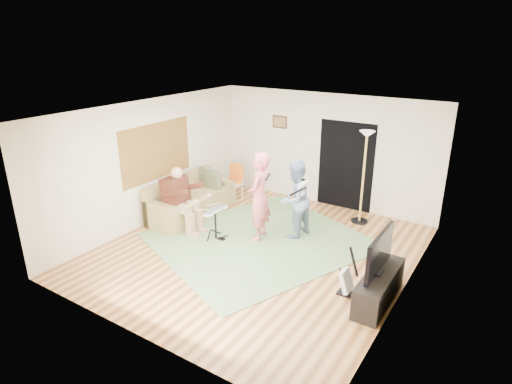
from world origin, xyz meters
TOP-DOWN VIEW (x-y plane):
  - floor at (0.00, 0.00)m, footprint 6.00×6.00m
  - walls at (0.00, 0.00)m, footprint 5.50×6.00m
  - ceiling at (0.00, 0.00)m, footprint 6.00×6.00m
  - window_blinds at (-2.74, 0.20)m, footprint 0.00×2.05m
  - doorway at (0.55, 2.99)m, footprint 2.10×0.00m
  - picture_frame at (-1.25, 2.99)m, footprint 0.42×0.03m
  - area_rug at (-0.20, 0.38)m, footprint 4.70×4.91m
  - sofa at (-2.30, 0.63)m, footprint 0.90×2.18m
  - drummer at (-1.87, -0.02)m, footprint 0.89×0.50m
  - drum_kit at (-1.00, -0.02)m, footprint 0.37×0.66m
  - singer at (-0.27, 0.48)m, footprint 0.60×0.76m
  - microphone at (-0.07, 0.48)m, footprint 0.06×0.06m
  - guitarist at (0.28, 0.97)m, footprint 0.74×0.88m
  - guitar_held at (0.48, 0.97)m, footprint 0.17×0.61m
  - guitar_spare at (2.00, -0.48)m, footprint 0.31×0.28m
  - torchiere_lamp at (1.19, 2.39)m, footprint 0.37×0.37m
  - dining_chair at (-1.99, 2.01)m, footprint 0.39×0.41m
  - tv_cabinet at (2.50, -0.38)m, footprint 0.40×1.40m
  - television at (2.45, -0.38)m, footprint 0.06×1.11m

SIDE VIEW (x-z plane):
  - floor at x=0.00m, z-range 0.00..0.00m
  - area_rug at x=-0.20m, z-range 0.00..0.02m
  - guitar_spare at x=2.00m, z-range -0.19..0.68m
  - tv_cabinet at x=2.50m, z-range 0.00..0.50m
  - sofa at x=-2.30m, z-range -0.15..0.74m
  - drum_kit at x=-1.00m, z-range -0.04..0.63m
  - dining_chair at x=-1.99m, z-range -0.13..0.78m
  - drummer at x=-1.87m, z-range -0.15..1.22m
  - guitarist at x=0.28m, z-range 0.00..1.62m
  - television at x=2.45m, z-range 0.53..1.17m
  - singer at x=-0.27m, z-range 0.00..1.83m
  - doorway at x=0.55m, z-range 0.00..2.10m
  - guitar_held at x=0.48m, z-range 0.97..1.23m
  - walls at x=0.00m, z-range 0.00..2.70m
  - microphone at x=-0.07m, z-range 1.24..1.48m
  - torchiere_lamp at x=1.19m, z-range 0.38..2.45m
  - window_blinds at x=-2.74m, z-range 0.53..2.58m
  - picture_frame at x=-1.25m, z-range 1.74..2.06m
  - ceiling at x=0.00m, z-range 2.70..2.70m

